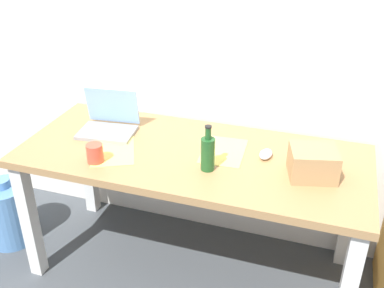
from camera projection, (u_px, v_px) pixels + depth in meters
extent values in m
plane|color=#42474C|center=(192.00, 265.00, 2.62)|extent=(8.00, 8.00, 0.00)
cube|color=silver|center=(218.00, 24.00, 2.36)|extent=(5.20, 0.08, 2.60)
cube|color=#A37A4C|center=(192.00, 156.00, 2.27)|extent=(1.75, 0.74, 0.04)
cube|color=silver|center=(30.00, 221.00, 2.41)|extent=(0.07, 0.07, 0.71)
cube|color=silver|center=(88.00, 164.00, 2.93)|extent=(0.07, 0.07, 0.71)
cube|color=silver|center=(350.00, 212.00, 2.49)|extent=(0.07, 0.07, 0.71)
cube|color=gray|center=(107.00, 132.00, 2.44)|extent=(0.32, 0.23, 0.02)
cube|color=#8CB7EA|center=(112.00, 106.00, 2.47)|extent=(0.30, 0.08, 0.21)
cylinder|color=#1E5123|center=(208.00, 154.00, 2.08)|extent=(0.07, 0.07, 0.16)
cylinder|color=#1E5123|center=(208.00, 133.00, 2.03)|extent=(0.03, 0.03, 0.06)
cylinder|color=black|center=(208.00, 127.00, 2.02)|extent=(0.03, 0.03, 0.01)
ellipsoid|color=silver|center=(266.00, 154.00, 2.21)|extent=(0.07, 0.11, 0.03)
cube|color=tan|center=(313.00, 163.00, 2.04)|extent=(0.25, 0.23, 0.14)
cylinder|color=#D84C38|center=(95.00, 153.00, 2.16)|extent=(0.08, 0.08, 0.09)
cube|color=#F4E06B|center=(113.00, 151.00, 2.27)|extent=(0.32, 0.36, 0.00)
cube|color=#F4E06B|center=(224.00, 151.00, 2.27)|extent=(0.23, 0.31, 0.00)
cylinder|color=#598CC6|center=(8.00, 213.00, 2.74)|extent=(0.29, 0.29, 0.38)
cylinder|color=#598CC6|center=(1.00, 183.00, 2.64)|extent=(0.10, 0.10, 0.05)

